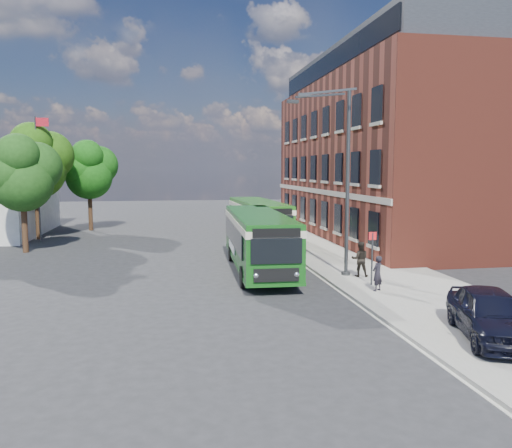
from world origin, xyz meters
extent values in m
plane|color=#27282A|center=(0.00, 0.00, 0.00)|extent=(120.00, 120.00, 0.00)
cube|color=gray|center=(7.00, 8.00, 0.07)|extent=(6.00, 48.00, 0.15)
cube|color=beige|center=(3.95, 8.00, 0.01)|extent=(0.12, 48.00, 0.01)
cube|color=maroon|center=(14.00, 12.00, 6.00)|extent=(12.00, 26.00, 12.00)
cube|color=#B6AC9A|center=(7.96, 12.00, 3.60)|extent=(0.12, 26.00, 0.35)
cube|color=#212429|center=(14.00, 12.00, 13.10)|extent=(10.80, 24.80, 2.20)
cube|color=black|center=(8.57, 12.00, 13.10)|extent=(0.08, 24.00, 1.40)
cylinder|color=#36393B|center=(-12.50, 13.00, 4.50)|extent=(0.10, 0.10, 9.00)
cube|color=#B31423|center=(-12.05, 13.00, 8.60)|extent=(0.90, 0.02, 0.60)
cylinder|color=#36393B|center=(5.20, -2.00, 0.15)|extent=(0.44, 0.44, 0.30)
cylinder|color=#36393B|center=(5.20, -2.00, 4.50)|extent=(0.18, 0.18, 9.00)
cube|color=#36393B|center=(3.96, -2.60, 8.80)|extent=(2.58, 0.46, 0.37)
cube|color=#36393B|center=(3.96, -1.40, 8.80)|extent=(2.58, 0.46, 0.37)
cube|color=#36393B|center=(2.73, -3.08, 8.55)|extent=(0.55, 0.22, 0.16)
cube|color=#36393B|center=(2.73, -0.92, 8.55)|extent=(0.55, 0.22, 0.16)
cylinder|color=#36393B|center=(5.60, -4.20, 1.25)|extent=(0.08, 0.08, 2.50)
cube|color=red|center=(5.60, -4.20, 2.35)|extent=(0.35, 0.04, 0.35)
cube|color=#134F14|center=(1.28, 0.56, 1.77)|extent=(2.95, 11.37, 2.45)
cube|color=#134F14|center=(1.28, 0.56, 0.50)|extent=(2.99, 11.42, 0.14)
cube|color=black|center=(0.01, 0.91, 1.90)|extent=(0.46, 9.48, 1.10)
cube|color=black|center=(2.57, 0.80, 1.90)|extent=(0.46, 9.48, 1.10)
cube|color=beige|center=(1.28, 0.56, 2.60)|extent=(3.01, 11.44, 0.32)
cube|color=#134F14|center=(1.28, 0.56, 2.96)|extent=(2.85, 11.27, 0.12)
cube|color=black|center=(1.05, -5.11, 1.95)|extent=(2.15, 0.17, 1.05)
cube|color=black|center=(1.05, -5.12, 2.70)|extent=(2.00, 0.16, 0.38)
cube|color=black|center=(1.05, -5.12, 0.95)|extent=(1.90, 0.16, 0.55)
sphere|color=silver|center=(0.20, -5.07, 0.95)|extent=(0.26, 0.26, 0.26)
sphere|color=silver|center=(1.90, -5.13, 0.95)|extent=(0.26, 0.26, 0.26)
cube|color=black|center=(1.50, 6.22, 2.00)|extent=(2.00, 0.16, 0.90)
cube|color=white|center=(0.03, 1.61, 1.15)|extent=(0.17, 3.20, 0.45)
cylinder|color=black|center=(-0.05, -3.24, 0.50)|extent=(0.32, 1.01, 1.00)
cylinder|color=black|center=(2.29, -3.33, 0.50)|extent=(0.32, 1.01, 1.00)
cylinder|color=black|center=(0.22, 3.44, 0.50)|extent=(0.32, 1.01, 1.00)
cylinder|color=black|center=(2.56, 3.35, 0.50)|extent=(0.32, 1.01, 1.00)
cube|color=#206117|center=(3.00, 10.19, 1.77)|extent=(2.84, 10.78, 2.45)
cube|color=#206117|center=(3.00, 10.19, 0.50)|extent=(2.89, 10.82, 0.14)
cube|color=black|center=(1.71, 10.45, 1.90)|extent=(0.37, 8.90, 1.10)
cube|color=black|center=(4.27, 10.53, 1.90)|extent=(0.37, 8.90, 1.10)
cube|color=#F1E7C6|center=(3.00, 10.19, 2.60)|extent=(2.91, 10.84, 0.32)
cube|color=#206117|center=(3.00, 10.19, 2.96)|extent=(2.74, 10.68, 0.12)
cube|color=black|center=(3.17, 4.81, 1.95)|extent=(2.15, 0.15, 1.05)
cube|color=black|center=(3.17, 4.80, 2.70)|extent=(2.00, 0.14, 0.38)
cube|color=black|center=(3.17, 4.80, 0.95)|extent=(1.90, 0.14, 0.55)
sphere|color=silver|center=(2.32, 4.79, 0.95)|extent=(0.26, 0.26, 0.26)
sphere|color=silver|center=(4.02, 4.84, 0.95)|extent=(0.26, 0.26, 0.26)
cube|color=black|center=(2.83, 15.57, 2.00)|extent=(2.00, 0.14, 0.90)
cube|color=white|center=(1.68, 11.14, 1.15)|extent=(0.14, 3.20, 0.45)
cylinder|color=black|center=(1.95, 6.60, 0.50)|extent=(0.31, 1.01, 1.00)
cylinder|color=black|center=(4.28, 6.67, 0.50)|extent=(0.31, 1.01, 1.00)
cylinder|color=black|center=(1.75, 12.70, 0.50)|extent=(0.31, 1.01, 1.00)
cylinder|color=black|center=(4.09, 12.78, 0.50)|extent=(0.31, 1.01, 1.00)
imported|color=black|center=(6.33, -11.54, 0.93)|extent=(3.12, 4.89, 1.55)
imported|color=black|center=(5.39, -5.30, 0.90)|extent=(0.66, 0.61, 1.50)
imported|color=black|center=(5.73, -2.45, 0.99)|extent=(0.97, 0.84, 1.69)
cylinder|color=#321F12|center=(-12.35, 8.59, 1.59)|extent=(0.36, 0.36, 3.19)
sphere|color=#1A4313|center=(-12.35, 8.59, 4.49)|extent=(3.77, 3.77, 3.77)
sphere|color=#1A4313|center=(-11.63, 9.17, 5.44)|extent=(3.19, 3.19, 3.19)
sphere|color=#1A4313|center=(-13.00, 8.08, 5.07)|extent=(2.90, 2.90, 2.90)
sphere|color=#1A4313|center=(-12.35, 7.87, 6.16)|extent=(2.61, 2.61, 2.61)
cylinder|color=#321F12|center=(-13.09, 14.86, 1.85)|extent=(0.36, 0.36, 3.71)
sphere|color=#224D0E|center=(-13.09, 14.86, 5.23)|extent=(4.38, 4.38, 4.38)
sphere|color=#224D0E|center=(-12.24, 15.53, 6.32)|extent=(3.71, 3.71, 3.71)
sphere|color=#224D0E|center=(-13.84, 14.27, 5.90)|extent=(3.37, 3.37, 3.37)
sphere|color=#224D0E|center=(-13.09, 14.01, 7.17)|extent=(3.03, 3.03, 3.03)
cylinder|color=#321F12|center=(-10.02, 19.88, 1.65)|extent=(0.36, 0.36, 3.31)
sphere|color=#144C0F|center=(-10.02, 19.88, 4.66)|extent=(3.91, 3.91, 3.91)
sphere|color=#144C0F|center=(-9.27, 20.48, 5.64)|extent=(3.31, 3.31, 3.31)
sphere|color=#144C0F|center=(-10.70, 19.36, 5.26)|extent=(3.01, 3.01, 3.01)
sphere|color=#144C0F|center=(-10.02, 19.13, 6.39)|extent=(2.71, 2.71, 2.71)
camera|label=1|loc=(-3.22, -24.87, 5.31)|focal=35.00mm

